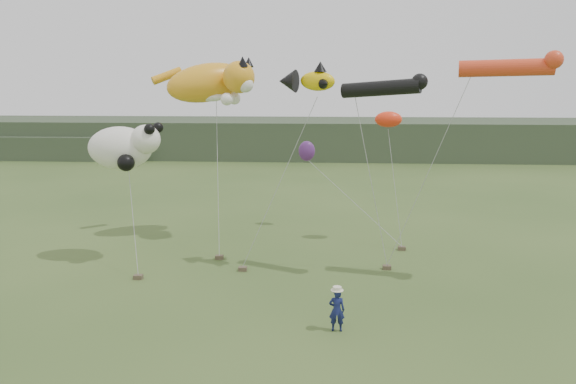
% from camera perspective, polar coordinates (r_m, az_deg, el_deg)
% --- Properties ---
extents(ground, '(120.00, 120.00, 0.00)m').
position_cam_1_polar(ground, '(20.01, 0.22, -12.83)').
color(ground, '#385123').
rests_on(ground, ground).
extents(headland, '(90.00, 13.00, 4.00)m').
position_cam_1_polar(headland, '(63.39, -0.07, 5.46)').
color(headland, '#2D3D28').
rests_on(headland, ground).
extents(festival_attendant, '(0.54, 0.36, 1.45)m').
position_cam_1_polar(festival_attendant, '(18.98, 4.98, -11.86)').
color(festival_attendant, '#141B4C').
rests_on(festival_attendant, ground).
extents(sandbag_anchors, '(11.94, 5.21, 0.18)m').
position_cam_1_polar(sandbag_anchors, '(25.52, -0.68, -7.24)').
color(sandbag_anchors, brown).
rests_on(sandbag_anchors, ground).
extents(cat_kite, '(5.66, 3.74, 2.60)m').
position_cam_1_polar(cat_kite, '(29.18, -7.52, 11.01)').
color(cat_kite, orange).
rests_on(cat_kite, ground).
extents(fish_kite, '(2.60, 1.72, 1.28)m').
position_cam_1_polar(fish_kite, '(23.80, 1.89, 11.27)').
color(fish_kite, yellow).
rests_on(fish_kite, ground).
extents(tube_kites, '(8.24, 2.34, 1.83)m').
position_cam_1_polar(tube_kites, '(23.32, 16.76, 11.23)').
color(tube_kites, black).
rests_on(tube_kites, ground).
extents(panda_kite, '(3.41, 2.21, 2.12)m').
position_cam_1_polar(panda_kite, '(26.22, -16.30, 4.40)').
color(panda_kite, white).
rests_on(panda_kite, ground).
extents(misc_kites, '(5.29, 3.53, 2.92)m').
position_cam_1_polar(misc_kites, '(29.76, 6.40, 5.88)').
color(misc_kites, '#FC3315').
rests_on(misc_kites, ground).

